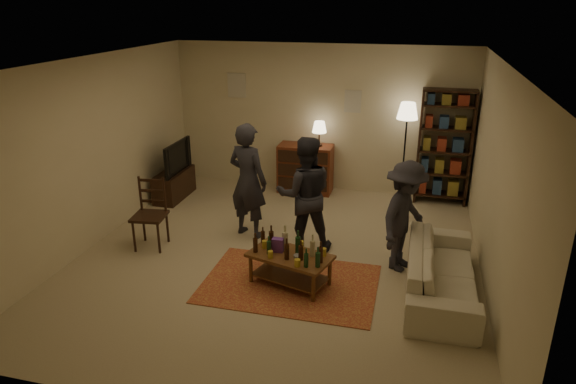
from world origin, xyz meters
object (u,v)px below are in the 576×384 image
(floor_lamp, at_px, (407,118))
(person_right, at_px, (305,194))
(bookshelf, at_px, (444,146))
(person_left, at_px, (248,181))
(tv_stand, at_px, (174,178))
(sofa, at_px, (442,271))
(dining_chair, at_px, (151,210))
(dresser, at_px, (306,167))
(person_by_sofa, at_px, (405,217))
(coffee_table, at_px, (290,257))

(floor_lamp, relative_size, person_right, 1.06)
(bookshelf, height_order, person_right, bookshelf)
(floor_lamp, height_order, person_left, floor_lamp)
(bookshelf, xyz_separation_m, person_left, (-2.87, -2.14, -0.15))
(tv_stand, bearing_deg, floor_lamp, 11.92)
(sofa, xyz_separation_m, person_left, (-2.83, 1.04, 0.58))
(person_left, bearing_deg, dining_chair, 46.79)
(dresser, xyz_separation_m, person_by_sofa, (1.89, -2.57, 0.28))
(bookshelf, height_order, sofa, bookshelf)
(tv_stand, height_order, floor_lamp, floor_lamp)
(dining_chair, relative_size, person_left, 0.59)
(dresser, distance_m, person_by_sofa, 3.20)
(person_left, xyz_separation_m, person_by_sofa, (2.33, -0.50, -0.13))
(person_left, distance_m, person_right, 0.96)
(dining_chair, xyz_separation_m, dresser, (1.70, 2.77, -0.08))
(coffee_table, distance_m, person_by_sofa, 1.61)
(coffee_table, relative_size, person_by_sofa, 0.76)
(dining_chair, bearing_deg, coffee_table, -21.94)
(coffee_table, bearing_deg, sofa, 7.45)
(dresser, height_order, sofa, dresser)
(bookshelf, bearing_deg, person_right, -129.26)
(dresser, bearing_deg, coffee_table, -80.95)
(dresser, bearing_deg, person_right, -78.03)
(sofa, bearing_deg, person_left, 69.80)
(coffee_table, height_order, dresser, dresser)
(sofa, height_order, person_by_sofa, person_by_sofa)
(coffee_table, xyz_separation_m, person_left, (-0.97, 1.28, 0.49))
(tv_stand, distance_m, person_right, 3.11)
(dining_chair, height_order, person_left, person_left)
(sofa, bearing_deg, floor_lamp, 11.45)
(dining_chair, relative_size, person_by_sofa, 0.69)
(coffee_table, bearing_deg, floor_lamp, 69.37)
(coffee_table, bearing_deg, tv_stand, 138.77)
(dining_chair, height_order, floor_lamp, floor_lamp)
(bookshelf, bearing_deg, dresser, -178.43)
(person_left, bearing_deg, sofa, 177.86)
(coffee_table, distance_m, person_right, 1.14)
(tv_stand, distance_m, floor_lamp, 4.27)
(coffee_table, relative_size, floor_lamp, 0.64)
(dining_chair, bearing_deg, bookshelf, 27.23)
(person_right, bearing_deg, coffee_table, 74.72)
(dresser, distance_m, bookshelf, 2.50)
(dining_chair, bearing_deg, person_left, 21.54)
(tv_stand, bearing_deg, dining_chair, -73.38)
(tv_stand, distance_m, sofa, 5.14)
(bookshelf, bearing_deg, coffee_table, -119.07)
(dining_chair, xyz_separation_m, person_by_sofa, (3.59, 0.20, 0.20))
(sofa, xyz_separation_m, person_right, (-1.90, 0.80, 0.54))
(bookshelf, height_order, person_left, bookshelf)
(person_left, relative_size, person_by_sofa, 1.17)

